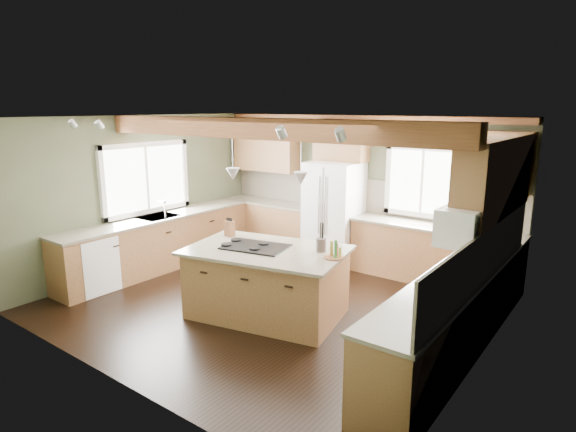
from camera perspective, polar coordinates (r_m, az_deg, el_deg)
The scene contains 37 objects.
floor at distance 6.97m, azimuth -1.87°, elevation -10.30°, with size 5.60×5.60×0.00m, color black.
ceiling at distance 6.40m, azimuth -2.04°, elevation 11.60°, with size 5.60×5.60×0.00m, color silver.
wall_back at distance 8.62m, azimuth 8.50°, elevation 3.12°, with size 5.60×5.60×0.00m, color #474C36.
wall_left at distance 8.56m, azimuth -16.76°, elevation 2.65°, with size 5.00×5.00×0.00m, color #474C36.
wall_right at distance 5.34m, azimuth 22.30°, elevation -3.79°, with size 5.00×5.00×0.00m, color #474C36.
ceiling_beam at distance 6.16m, azimuth -3.98°, elevation 10.32°, with size 5.55×0.26×0.26m, color #552918.
soffit_trim at distance 8.41m, azimuth 8.45°, elevation 11.38°, with size 5.55×0.20×0.10m, color #552918.
backsplash_back at distance 8.62m, azimuth 8.43°, elevation 2.51°, with size 5.58×0.03×0.58m, color brown.
backsplash_right at distance 5.41m, azimuth 22.20°, elevation -4.56°, with size 0.03×3.70×0.58m, color brown.
base_cab_back_left at distance 9.52m, azimuth -2.06°, elevation -1.11°, with size 2.02×0.60×0.88m, color brown.
counter_back_left at distance 9.42m, azimuth -2.08°, elevation 1.61°, with size 2.06×0.64×0.04m, color brown.
base_cab_back_right at distance 7.96m, azimuth 16.74°, elevation -4.48°, with size 2.62×0.60×0.88m, color brown.
counter_back_right at distance 7.84m, azimuth 16.96°, elevation -1.27°, with size 2.66×0.64×0.04m, color brown.
base_cab_left at distance 8.55m, azimuth -14.91°, elevation -3.18°, with size 0.60×3.70×0.88m, color brown.
counter_left at distance 8.44m, azimuth -15.09°, elevation -0.17°, with size 0.64×3.74×0.04m, color brown.
base_cab_right at distance 5.75m, azimuth 18.75°, elevation -11.47°, with size 0.60×3.70×0.88m, color brown.
counter_right at distance 5.58m, azimuth 19.09°, elevation -7.15°, with size 0.64×3.74×0.04m, color brown.
upper_cab_back_left at distance 9.50m, azimuth -2.60°, elevation 8.09°, with size 1.40×0.35×0.90m, color brown.
upper_cab_over_fridge at distance 8.51m, azimuth 6.33°, elevation 8.82°, with size 0.96×0.35×0.70m, color brown.
upper_cab_right at distance 6.11m, azimuth 23.41°, elevation 4.37°, with size 0.35×2.20×0.90m, color brown.
upper_cab_back_corner at distance 7.56m, azimuth 23.61°, elevation 5.80°, with size 0.90×0.35×0.90m, color brown.
window_left at distance 8.54m, azimuth -16.52°, elevation 4.33°, with size 0.04×1.60×1.05m, color white.
window_back at distance 8.09m, azimuth 15.68°, elevation 3.93°, with size 1.10×0.04×1.00m, color white.
sink at distance 8.44m, azimuth -15.09°, elevation -0.14°, with size 0.50×0.65×0.03m, color #262628.
faucet at distance 8.27m, azimuth -14.38°, elevation 0.67°, with size 0.02×0.02×0.28m, color #B2B2B7.
dishwasher at distance 7.85m, azimuth -22.31°, elevation -5.25°, with size 0.60×0.60×0.84m, color white.
oven at distance 4.66m, azimuth 13.32°, elevation -17.29°, with size 0.60×0.72×0.84m, color white.
microwave at distance 5.28m, azimuth 20.09°, elevation -0.97°, with size 0.40×0.70×0.38m, color white.
pendant_left at distance 6.33m, azimuth -6.54°, elevation 4.97°, with size 0.18×0.18×0.16m, color #B2B2B7.
pendant_right at distance 5.90m, azimuth 1.52°, elevation 4.47°, with size 0.18×0.18×0.16m, color #B2B2B7.
refrigerator at distance 8.52m, azimuth 5.42°, elevation 0.34°, with size 0.90×0.74×1.80m, color white.
island at distance 6.46m, azimuth -2.52°, elevation -8.00°, with size 1.92×1.17×0.88m, color olive.
island_top at distance 6.31m, azimuth -2.56°, elevation -4.09°, with size 2.05×1.30×0.04m, color brown.
cooktop at distance 6.38m, azimuth -3.85°, elevation -3.66°, with size 0.83×0.55×0.02m, color black.
knife_block at distance 6.95m, azimuth -6.95°, elevation -1.48°, with size 0.13×0.10×0.22m, color brown.
utensil_crock at distance 6.20m, azimuth 3.94°, elevation -3.42°, with size 0.13×0.13×0.17m, color #362E2B.
bottle_tray at distance 5.93m, azimuth 5.43°, elevation -3.94°, with size 0.24×0.24×0.22m, color brown, non-canonical shape.
Camera 1 is at (4.01, -4.99, 2.75)m, focal length 30.00 mm.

